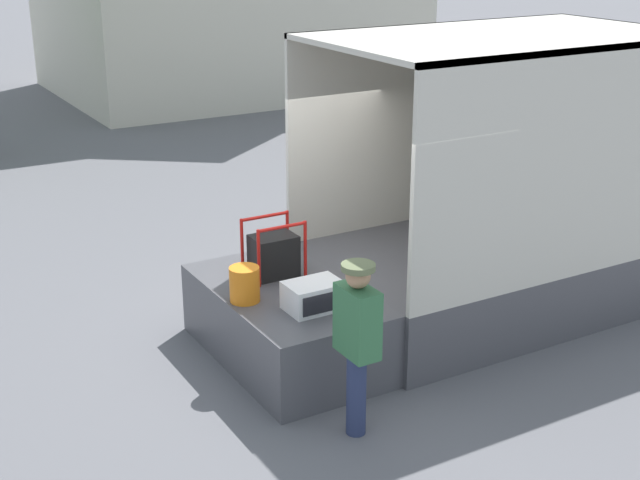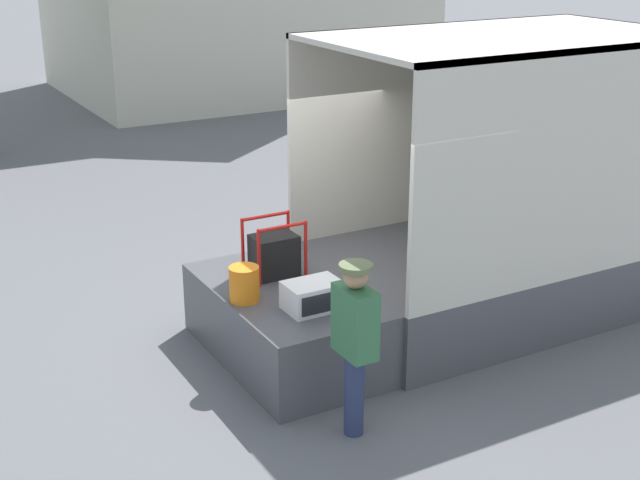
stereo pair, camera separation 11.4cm
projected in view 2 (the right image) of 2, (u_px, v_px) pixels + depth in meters
name	position (u px, v px, depth m)	size (l,w,h in m)	color
ground_plane	(342.00, 342.00, 9.83)	(160.00, 160.00, 0.00)	slate
box_truck	(596.00, 206.00, 11.20)	(6.20, 2.49, 3.23)	white
tailgate_deck	(286.00, 323.00, 9.38)	(1.37, 2.37, 0.79)	#4C4C51
microwave	(313.00, 296.00, 8.72)	(0.55, 0.41, 0.28)	white
portable_generator	(275.00, 254.00, 9.53)	(0.59, 0.44, 0.63)	black
orange_bucket	(244.00, 284.00, 8.91)	(0.31, 0.31, 0.36)	orange
worker_person	(355.00, 333.00, 7.77)	(0.30, 0.44, 1.65)	navy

